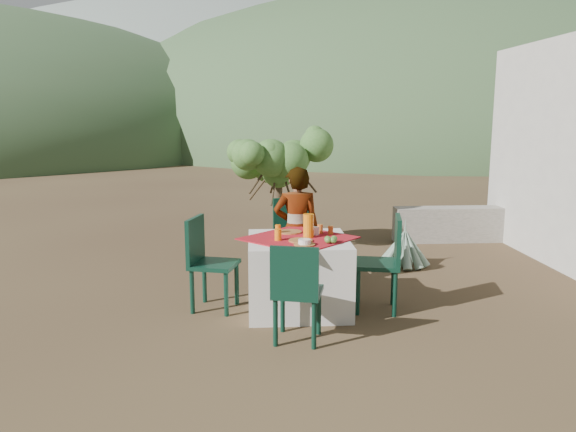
% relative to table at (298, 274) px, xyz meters
% --- Properties ---
extents(ground, '(160.00, 160.00, 0.00)m').
position_rel_table_xyz_m(ground, '(-0.52, -0.40, -0.38)').
color(ground, '#362518').
rests_on(ground, ground).
extents(table, '(1.30, 1.30, 0.76)m').
position_rel_table_xyz_m(table, '(0.00, 0.00, 0.00)').
color(table, white).
rests_on(table, ground).
extents(chair_far, '(0.53, 0.53, 0.99)m').
position_rel_table_xyz_m(chair_far, '(0.03, 1.14, 0.17)').
color(chair_far, black).
rests_on(chair_far, ground).
extents(chair_near, '(0.51, 0.51, 0.91)m').
position_rel_table_xyz_m(chair_near, '(-0.09, -0.90, 0.12)').
color(chair_near, black).
rests_on(chair_near, ground).
extents(chair_left, '(0.55, 0.55, 0.97)m').
position_rel_table_xyz_m(chair_left, '(-0.95, 0.07, 0.16)').
color(chair_left, black).
rests_on(chair_left, ground).
extents(chair_right, '(0.54, 0.54, 0.99)m').
position_rel_table_xyz_m(chair_right, '(0.89, -0.09, 0.17)').
color(chair_right, black).
rests_on(chair_right, ground).
extents(person, '(0.53, 0.35, 1.43)m').
position_rel_table_xyz_m(person, '(0.03, 0.64, 0.34)').
color(person, '#8C6651').
rests_on(person, ground).
extents(shrub_tree, '(1.36, 1.33, 1.60)m').
position_rel_table_xyz_m(shrub_tree, '(-0.03, 2.52, 0.88)').
color(shrub_tree, '#483824').
rests_on(shrub_tree, ground).
extents(agave, '(0.68, 0.68, 0.72)m').
position_rel_table_xyz_m(agave, '(1.56, 1.59, -0.14)').
color(agave, gray).
rests_on(agave, ground).
extents(stone_wall, '(2.60, 0.35, 0.55)m').
position_rel_table_xyz_m(stone_wall, '(3.08, 3.00, -0.10)').
color(stone_wall, gray).
rests_on(stone_wall, ground).
extents(hill_near_right, '(48.00, 48.00, 20.00)m').
position_rel_table_xyz_m(hill_near_right, '(11.48, 35.60, -0.38)').
color(hill_near_right, '#34532E').
rests_on(hill_near_right, ground).
extents(hill_far_center, '(60.00, 60.00, 24.00)m').
position_rel_table_xyz_m(hill_far_center, '(-4.52, 51.60, -0.38)').
color(hill_far_center, slate).
rests_on(hill_far_center, ground).
extents(hill_far_right, '(36.00, 36.00, 14.00)m').
position_rel_table_xyz_m(hill_far_right, '(27.48, 45.60, -0.38)').
color(hill_far_right, slate).
rests_on(hill_far_right, ground).
extents(plate_far, '(0.25, 0.25, 0.01)m').
position_rel_table_xyz_m(plate_far, '(-0.07, 0.26, 0.39)').
color(plate_far, '#935E27').
rests_on(plate_far, table).
extents(plate_near, '(0.24, 0.24, 0.01)m').
position_rel_table_xyz_m(plate_near, '(0.01, -0.16, 0.39)').
color(plate_near, '#935E27').
rests_on(plate_near, table).
extents(glass_far, '(0.06, 0.06, 0.09)m').
position_rel_table_xyz_m(glass_far, '(-0.20, 0.21, 0.43)').
color(glass_far, orange).
rests_on(glass_far, table).
extents(glass_near, '(0.07, 0.07, 0.11)m').
position_rel_table_xyz_m(glass_near, '(-0.21, -0.11, 0.44)').
color(glass_near, orange).
rests_on(glass_near, table).
extents(juice_pitcher, '(0.11, 0.11, 0.24)m').
position_rel_table_xyz_m(juice_pitcher, '(0.11, 0.01, 0.50)').
color(juice_pitcher, orange).
rests_on(juice_pitcher, table).
extents(bowl_plate, '(0.21, 0.21, 0.01)m').
position_rel_table_xyz_m(bowl_plate, '(0.03, -0.33, 0.39)').
color(bowl_plate, '#935E27').
rests_on(bowl_plate, table).
extents(white_bowl, '(0.12, 0.12, 0.04)m').
position_rel_table_xyz_m(white_bowl, '(0.03, -0.33, 0.42)').
color(white_bowl, white).
rests_on(white_bowl, bowl_plate).
extents(jar_left, '(0.06, 0.06, 0.09)m').
position_rel_table_xyz_m(jar_left, '(0.35, 0.15, 0.43)').
color(jar_left, '#C46022').
rests_on(jar_left, table).
extents(jar_right, '(0.06, 0.06, 0.09)m').
position_rel_table_xyz_m(jar_right, '(0.25, 0.20, 0.43)').
color(jar_right, '#C46022').
rests_on(jar_right, table).
extents(napkin_holder, '(0.07, 0.04, 0.09)m').
position_rel_table_xyz_m(napkin_holder, '(0.19, 0.12, 0.42)').
color(napkin_holder, white).
rests_on(napkin_holder, table).
extents(fruit_cluster, '(0.13, 0.12, 0.07)m').
position_rel_table_xyz_m(fruit_cluster, '(0.30, -0.25, 0.41)').
color(fruit_cluster, '#4D8430').
rests_on(fruit_cluster, table).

